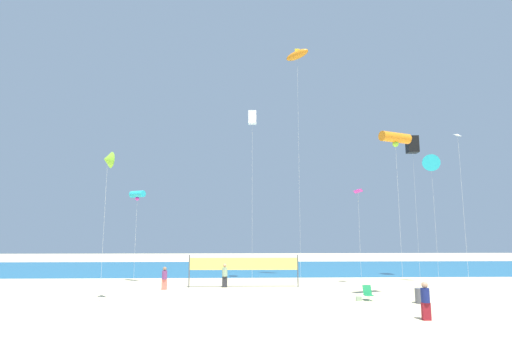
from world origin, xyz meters
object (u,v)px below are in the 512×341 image
object	(u,v)px
kite_black_box	(412,145)
kite_lime_delta	(108,160)
trash_barrel	(420,296)
kite_orange_tube	(395,138)
beachgoer_navy_shirt	(425,300)
kite_white_box	(252,118)
kite_cyan_delta	(431,163)
beachgoer_sage_shirt	(225,274)
beach_handbag	(359,299)
volleyball_net	(244,265)
kite_white_diamond	(458,142)
beachgoer_plum_shirt	(164,277)
kite_cyan_tube	(137,195)
folding_beach_chair	(368,292)
kite_orange_inflatable	(297,55)
kite_magenta_diamond	(358,191)

from	to	relation	value
kite_black_box	kite_lime_delta	distance (m)	27.03
trash_barrel	kite_black_box	distance (m)	17.71
kite_black_box	kite_orange_tube	world-z (taller)	kite_black_box
beachgoer_navy_shirt	kite_white_box	xyz separation A→B (m)	(-7.92, 14.45, 13.05)
kite_cyan_delta	beachgoer_sage_shirt	bearing A→B (deg)	-177.12
beach_handbag	kite_lime_delta	size ratio (longest dim) A/B	0.04
volleyball_net	kite_white_diamond	distance (m)	17.29
beachgoer_plum_shirt	kite_white_diamond	size ratio (longest dim) A/B	0.15
beachgoer_navy_shirt	kite_orange_tube	distance (m)	10.78
kite_white_diamond	kite_cyan_delta	size ratio (longest dim) A/B	1.00
kite_black_box	kite_lime_delta	world-z (taller)	kite_black_box
kite_cyan_tube	volleyball_net	bearing A→B (deg)	-14.95
folding_beach_chair	kite_cyan_tube	bearing A→B (deg)	125.99
beachgoer_sage_shirt	kite_orange_inflatable	distance (m)	20.72
beachgoer_sage_shirt	trash_barrel	distance (m)	13.85
beachgoer_navy_shirt	beach_handbag	xyz separation A→B (m)	(-1.66, 5.44, -0.81)
beachgoer_navy_shirt	kite_lime_delta	distance (m)	19.07
beach_handbag	kite_white_box	distance (m)	17.68
kite_magenta_diamond	trash_barrel	bearing A→B (deg)	-82.29
beachgoer_navy_shirt	kite_white_box	size ratio (longest dim) A/B	0.12
volleyball_net	kite_white_box	size ratio (longest dim) A/B	0.57
kite_black_box	kite_cyan_delta	distance (m)	4.67
beach_handbag	kite_orange_inflatable	world-z (taller)	kite_orange_inflatable
kite_orange_tube	beachgoer_plum_shirt	bearing A→B (deg)	161.93
volleyball_net	kite_cyan_delta	xyz separation A→B (m)	(15.43, 0.91, 8.10)
folding_beach_chair	kite_cyan_tube	size ratio (longest dim) A/B	0.12
volleyball_net	trash_barrel	bearing A→B (deg)	-35.00
beach_handbag	kite_white_box	world-z (taller)	kite_white_box
kite_orange_tube	kite_white_diamond	world-z (taller)	kite_orange_tube
trash_barrel	kite_cyan_delta	size ratio (longest dim) A/B	0.08
folding_beach_chair	volleyball_net	xyz separation A→B (m)	(-7.58, 6.07, 1.17)
volleyball_net	kite_orange_tube	distance (m)	14.33
beachgoer_sage_shirt	volleyball_net	xyz separation A→B (m)	(1.43, -0.07, 0.70)
beachgoer_plum_shirt	kite_orange_tube	xyz separation A→B (m)	(15.49, -5.05, 9.27)
kite_white_box	kite_cyan_delta	xyz separation A→B (m)	(14.73, -1.85, -4.26)
beach_handbag	kite_cyan_delta	size ratio (longest dim) A/B	0.03
beachgoer_sage_shirt	kite_orange_inflatable	bearing A→B (deg)	-94.06
kite_orange_tube	kite_white_box	bearing A→B (deg)	135.34
beachgoer_navy_shirt	trash_barrel	world-z (taller)	beachgoer_navy_shirt
trash_barrel	kite_orange_inflatable	world-z (taller)	kite_orange_inflatable
beachgoer_plum_shirt	kite_orange_inflatable	bearing A→B (deg)	-148.41
beachgoer_navy_shirt	kite_orange_tube	xyz separation A→B (m)	(1.13, 5.52, 9.19)
beach_handbag	kite_cyan_delta	world-z (taller)	kite_cyan_delta
kite_white_diamond	beach_handbag	bearing A→B (deg)	-179.76
trash_barrel	kite_white_diamond	bearing A→B (deg)	15.94
folding_beach_chair	kite_white_diamond	distance (m)	11.32
beachgoer_plum_shirt	kite_orange_tube	world-z (taller)	kite_orange_tube
beachgoer_plum_shirt	kite_black_box	world-z (taller)	kite_black_box
folding_beach_chair	kite_black_box	distance (m)	17.96
trash_barrel	kite_white_box	bearing A→B (deg)	133.91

